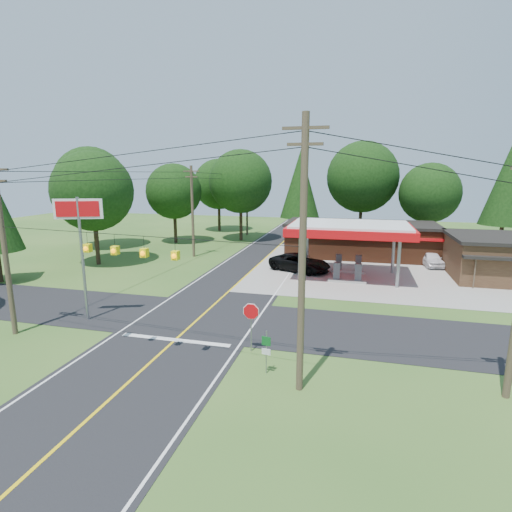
% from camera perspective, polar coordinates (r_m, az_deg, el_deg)
% --- Properties ---
extents(ground, '(120.00, 120.00, 0.00)m').
position_cam_1_polar(ground, '(26.39, -8.07, -8.78)').
color(ground, '#2D561E').
rests_on(ground, ground).
extents(main_highway, '(8.00, 120.00, 0.02)m').
position_cam_1_polar(main_highway, '(26.38, -8.07, -8.76)').
color(main_highway, black).
rests_on(main_highway, ground).
extents(cross_road, '(70.00, 7.00, 0.02)m').
position_cam_1_polar(cross_road, '(26.38, -8.07, -8.75)').
color(cross_road, black).
rests_on(cross_road, ground).
extents(lane_center_yellow, '(0.15, 110.00, 0.00)m').
position_cam_1_polar(lane_center_yellow, '(26.38, -8.08, -8.73)').
color(lane_center_yellow, yellow).
rests_on(lane_center_yellow, main_highway).
extents(gas_canopy, '(10.60, 7.40, 4.88)m').
position_cam_1_polar(gas_canopy, '(36.14, 13.24, 3.61)').
color(gas_canopy, gray).
rests_on(gas_canopy, ground).
extents(convenience_store, '(16.40, 7.55, 3.80)m').
position_cam_1_polar(convenience_store, '(46.36, 14.62, 2.35)').
color(convenience_store, '#5B2E1A').
rests_on(convenience_store, ground).
extents(utility_pole_near_right, '(1.80, 0.30, 11.50)m').
position_cam_1_polar(utility_pole_near_right, '(16.26, 6.65, 0.13)').
color(utility_pole_near_right, '#473828').
rests_on(utility_pole_near_right, ground).
extents(utility_pole_near_left, '(1.80, 0.30, 10.00)m').
position_cam_1_polar(utility_pole_near_left, '(26.39, -32.31, 1.19)').
color(utility_pole_near_left, '#473828').
rests_on(utility_pole_near_left, ground).
extents(utility_pole_far_left, '(1.80, 0.30, 10.00)m').
position_cam_1_polar(utility_pole_far_left, '(44.60, -9.07, 6.48)').
color(utility_pole_far_left, '#473828').
rests_on(utility_pole_far_left, ground).
extents(utility_pole_north, '(0.30, 0.30, 9.50)m').
position_cam_1_polar(utility_pole_north, '(60.15, -1.29, 7.54)').
color(utility_pole_north, '#473828').
rests_on(utility_pole_north, ground).
extents(overhead_beacons, '(17.04, 2.04, 1.03)m').
position_cam_1_polar(overhead_beacons, '(20.07, -17.74, 2.61)').
color(overhead_beacons, black).
rests_on(overhead_beacons, ground).
extents(treeline_backdrop, '(70.27, 51.59, 13.30)m').
position_cam_1_polar(treeline_backdrop, '(47.64, 3.72, 9.69)').
color(treeline_backdrop, '#332316').
rests_on(treeline_backdrop, ground).
extents(suv_car, '(7.73, 7.73, 1.64)m').
position_cam_1_polar(suv_car, '(38.22, 6.28, -0.97)').
color(suv_car, black).
rests_on(suv_car, ground).
extents(sedan_car, '(4.89, 4.89, 1.46)m').
position_cam_1_polar(sedan_car, '(43.82, 23.72, -0.38)').
color(sedan_car, white).
rests_on(sedan_car, ground).
extents(big_stop_sign, '(2.75, 1.07, 7.80)m').
position_cam_1_polar(big_stop_sign, '(26.68, -23.88, 3.64)').
color(big_stop_sign, gray).
rests_on(big_stop_sign, ground).
extents(octagonal_stop_sign, '(0.92, 0.10, 2.66)m').
position_cam_1_polar(octagonal_stop_sign, '(20.86, -0.72, -8.46)').
color(octagonal_stop_sign, gray).
rests_on(octagonal_stop_sign, ground).
extents(route_sign_post, '(0.43, 0.12, 2.12)m').
position_cam_1_polar(route_sign_post, '(18.95, 1.48, -13.07)').
color(route_sign_post, gray).
rests_on(route_sign_post, ground).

